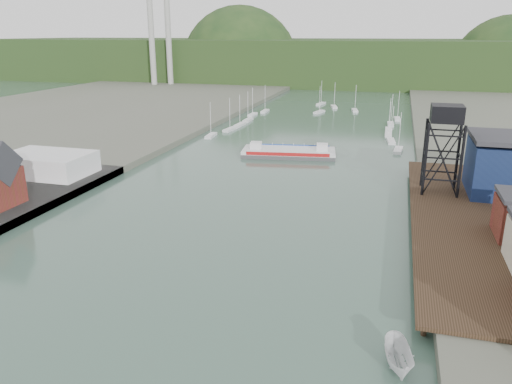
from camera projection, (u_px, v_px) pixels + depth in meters
The scene contains 9 objects.
ground at pixel (101, 353), 49.55m from camera, with size 600.00×600.00×0.00m, color #314D44.
east_pier at pixel (456, 217), 80.63m from camera, with size 14.00×70.00×2.45m.
white_shed at pixel (48, 164), 105.57m from camera, with size 18.00×12.00×4.50m, color silver.
lift_tower at pixel (446, 119), 88.86m from camera, with size 6.50×6.50×16.00m.
marina_sailboats at pixel (319, 121), 176.30m from camera, with size 57.71×92.65×0.90m.
smokestacks at pixel (160, 33), 280.85m from camera, with size 11.20×8.20×60.00m.
distant_hills at pixel (352, 65), 323.54m from camera, with size 500.00×120.00×80.00m.
chain_ferry at pixel (289, 152), 128.36m from camera, with size 24.75×12.82×3.40m.
motorboat at pixel (399, 358), 46.85m from camera, with size 2.42×6.44×2.49m, color silver.
Camera 1 is at (26.35, -36.49, 30.42)m, focal length 35.00 mm.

